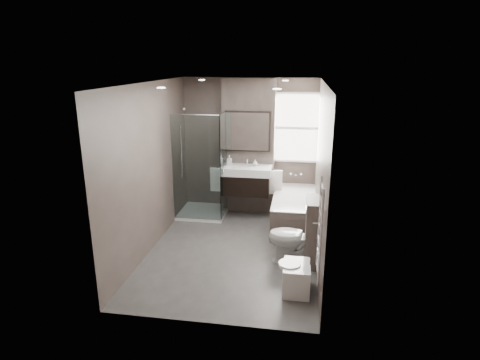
% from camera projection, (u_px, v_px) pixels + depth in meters
% --- Properties ---
extents(room, '(2.70, 3.90, 2.70)m').
position_uv_depth(room, '(233.00, 171.00, 6.05)').
color(room, '#474441').
rests_on(room, ground).
extents(vanity_pier, '(1.00, 0.25, 2.60)m').
position_uv_depth(vanity_pier, '(249.00, 147.00, 7.73)').
color(vanity_pier, '#50453F').
rests_on(vanity_pier, ground).
extents(vanity, '(0.95, 0.47, 0.66)m').
position_uv_depth(vanity, '(246.00, 180.00, 7.56)').
color(vanity, black).
rests_on(vanity, vanity_pier).
extents(mirror_cabinet, '(0.86, 0.08, 0.76)m').
position_uv_depth(mirror_cabinet, '(248.00, 131.00, 7.48)').
color(mirror_cabinet, black).
rests_on(mirror_cabinet, vanity_pier).
extents(towel_left, '(0.24, 0.06, 0.44)m').
position_uv_depth(towel_left, '(217.00, 180.00, 7.63)').
color(towel_left, white).
rests_on(towel_left, vanity_pier).
extents(towel_right, '(0.24, 0.06, 0.44)m').
position_uv_depth(towel_right, '(276.00, 182.00, 7.47)').
color(towel_right, white).
rests_on(towel_right, vanity_pier).
extents(shower_enclosure, '(0.90, 0.90, 2.00)m').
position_uv_depth(shower_enclosure, '(207.00, 192.00, 7.67)').
color(shower_enclosure, white).
rests_on(shower_enclosure, ground).
extents(bathtub, '(0.75, 1.60, 0.57)m').
position_uv_depth(bathtub, '(294.00, 210.00, 7.24)').
color(bathtub, '#50453F').
rests_on(bathtub, ground).
extents(window, '(0.98, 0.06, 1.33)m').
position_uv_depth(window, '(297.00, 128.00, 7.59)').
color(window, white).
rests_on(window, room).
extents(toilet, '(0.82, 0.53, 0.79)m').
position_uv_depth(toilet, '(295.00, 238.00, 5.91)').
color(toilet, white).
rests_on(toilet, ground).
extents(cistern_box, '(0.19, 0.55, 1.00)m').
position_uv_depth(cistern_box, '(312.00, 232.00, 5.87)').
color(cistern_box, '#50453F').
rests_on(cistern_box, ground).
extents(bidet, '(0.41, 0.48, 0.50)m').
position_uv_depth(bidet, '(296.00, 277.00, 5.21)').
color(bidet, white).
rests_on(bidet, ground).
extents(towel_radiator, '(0.03, 0.49, 1.10)m').
position_uv_depth(towel_radiator, '(320.00, 230.00, 4.41)').
color(towel_radiator, silver).
rests_on(towel_radiator, room).
extents(soap_bottle_a, '(0.09, 0.09, 0.19)m').
position_uv_depth(soap_bottle_a, '(229.00, 160.00, 7.55)').
color(soap_bottle_a, white).
rests_on(soap_bottle_a, vanity).
extents(soap_bottle_b, '(0.09, 0.09, 0.12)m').
position_uv_depth(soap_bottle_b, '(255.00, 163.00, 7.52)').
color(soap_bottle_b, white).
rests_on(soap_bottle_b, vanity).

